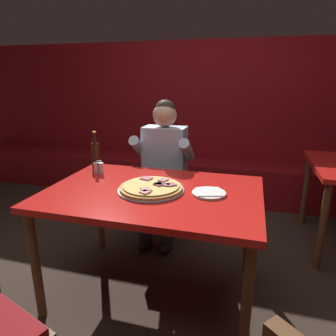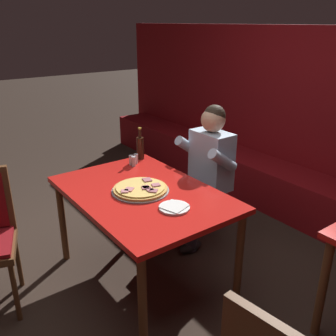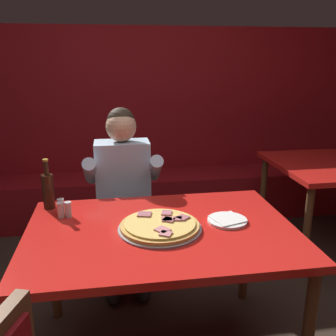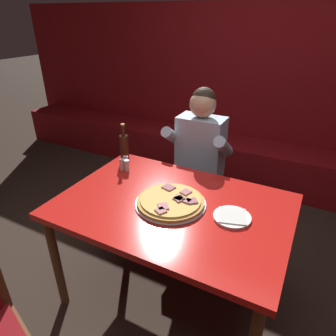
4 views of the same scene
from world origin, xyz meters
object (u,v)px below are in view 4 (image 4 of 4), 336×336
at_px(shaker_black_pepper, 122,165).
at_px(shaker_oregano, 127,166).
at_px(main_dining_table, 173,214).
at_px(diner_seated_blue_shirt, 196,159).
at_px(pizza, 171,201).
at_px(plate_white_paper, 232,217).
at_px(shaker_red_pepper_flakes, 126,162).
at_px(beer_bottle, 124,147).

relative_size(shaker_black_pepper, shaker_oregano, 1.00).
height_order(main_dining_table, shaker_oregano, shaker_oregano).
xyz_separation_m(main_dining_table, shaker_black_pepper, (-0.52, 0.22, 0.12)).
bearing_deg(diner_seated_blue_shirt, main_dining_table, -77.89).
distance_m(pizza, plate_white_paper, 0.37).
height_order(shaker_black_pepper, shaker_oregano, same).
xyz_separation_m(shaker_red_pepper_flakes, shaker_black_pepper, (0.00, -0.05, 0.00)).
bearing_deg(plate_white_paper, beer_bottle, 160.34).
height_order(pizza, shaker_black_pepper, shaker_black_pepper).
height_order(beer_bottle, shaker_black_pepper, beer_bottle).
distance_m(pizza, shaker_black_pepper, 0.56).
relative_size(plate_white_paper, beer_bottle, 0.72).
bearing_deg(diner_seated_blue_shirt, shaker_black_pepper, -124.09).
height_order(pizza, beer_bottle, beer_bottle).
bearing_deg(plate_white_paper, shaker_black_pepper, 167.52).
bearing_deg(main_dining_table, shaker_red_pepper_flakes, 152.60).
distance_m(pizza, diner_seated_blue_shirt, 0.78).
bearing_deg(main_dining_table, pizza, -131.92).
height_order(pizza, plate_white_paper, pizza).
bearing_deg(shaker_black_pepper, beer_bottle, 118.59).
height_order(plate_white_paper, shaker_black_pepper, shaker_black_pepper).
bearing_deg(diner_seated_blue_shirt, shaker_red_pepper_flakes, -127.25).
bearing_deg(beer_bottle, pizza, -32.51).
bearing_deg(shaker_red_pepper_flakes, shaker_black_pepper, -84.56).
bearing_deg(beer_bottle, shaker_black_pepper, -61.41).
height_order(shaker_red_pepper_flakes, shaker_black_pepper, same).
xyz_separation_m(beer_bottle, shaker_black_pepper, (0.08, -0.15, -0.07)).
height_order(main_dining_table, shaker_red_pepper_flakes, shaker_red_pepper_flakes).
relative_size(pizza, shaker_red_pepper_flakes, 4.93).
bearing_deg(shaker_black_pepper, shaker_oregano, 1.78).
distance_m(main_dining_table, pizza, 0.10).
bearing_deg(shaker_black_pepper, pizza, -24.15).
bearing_deg(plate_white_paper, diner_seated_blue_shirt, 125.53).
distance_m(pizza, shaker_oregano, 0.53).
height_order(shaker_red_pepper_flakes, diner_seated_blue_shirt, diner_seated_blue_shirt).
xyz_separation_m(plate_white_paper, shaker_black_pepper, (-0.88, 0.19, 0.03)).
relative_size(pizza, plate_white_paper, 2.02).
bearing_deg(shaker_oregano, pizza, -26.04).
bearing_deg(main_dining_table, beer_bottle, 148.50).
relative_size(beer_bottle, shaker_red_pepper_flakes, 3.40).
bearing_deg(main_dining_table, diner_seated_blue_shirt, 102.11).
bearing_deg(pizza, shaker_red_pepper_flakes, 151.43).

